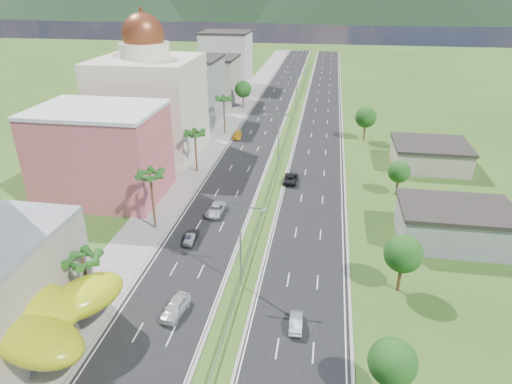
% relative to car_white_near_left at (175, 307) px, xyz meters
% --- Properties ---
extents(ground, '(500.00, 500.00, 0.00)m').
position_rel_car_white_near_left_xyz_m(ground, '(6.28, -3.58, -0.89)').
color(ground, '#2D5119').
rests_on(ground, ground).
extents(road_left, '(11.00, 260.00, 0.04)m').
position_rel_car_white_near_left_xyz_m(road_left, '(-1.22, 86.42, -0.87)').
color(road_left, black).
rests_on(road_left, ground).
extents(road_right, '(11.00, 260.00, 0.04)m').
position_rel_car_white_near_left_xyz_m(road_right, '(13.78, 86.42, -0.87)').
color(road_right, black).
rests_on(road_right, ground).
extents(sidewalk_left, '(7.00, 260.00, 0.12)m').
position_rel_car_white_near_left_xyz_m(sidewalk_left, '(-10.72, 86.42, -0.83)').
color(sidewalk_left, gray).
rests_on(sidewalk_left, ground).
extents(median_guardrail, '(0.10, 216.06, 0.76)m').
position_rel_car_white_near_left_xyz_m(median_guardrail, '(6.28, 68.41, -0.27)').
color(median_guardrail, gray).
rests_on(median_guardrail, ground).
extents(streetlight_median_b, '(6.04, 0.25, 11.00)m').
position_rel_car_white_near_left_xyz_m(streetlight_median_b, '(6.28, 6.42, 5.86)').
color(streetlight_median_b, gray).
rests_on(streetlight_median_b, ground).
extents(streetlight_median_c, '(6.04, 0.25, 11.00)m').
position_rel_car_white_near_left_xyz_m(streetlight_median_c, '(6.28, 46.42, 5.86)').
color(streetlight_median_c, gray).
rests_on(streetlight_median_c, ground).
extents(streetlight_median_d, '(6.04, 0.25, 11.00)m').
position_rel_car_white_near_left_xyz_m(streetlight_median_d, '(6.28, 91.42, 5.86)').
color(streetlight_median_d, gray).
rests_on(streetlight_median_d, ground).
extents(streetlight_median_e, '(6.04, 0.25, 11.00)m').
position_rel_car_white_near_left_xyz_m(streetlight_median_e, '(6.28, 136.42, 5.86)').
color(streetlight_median_e, gray).
rests_on(streetlight_median_e, ground).
extents(lime_canopy, '(18.00, 15.00, 7.40)m').
position_rel_car_white_near_left_xyz_m(lime_canopy, '(-13.72, -7.58, 4.10)').
color(lime_canopy, '#B6C012').
rests_on(lime_canopy, ground).
extents(pink_shophouse, '(20.00, 15.00, 15.00)m').
position_rel_car_white_near_left_xyz_m(pink_shophouse, '(-21.72, 28.42, 6.61)').
color(pink_shophouse, '#D35B56').
rests_on(pink_shophouse, ground).
extents(domed_building, '(20.00, 20.00, 28.70)m').
position_rel_car_white_near_left_xyz_m(domed_building, '(-21.72, 51.42, 10.47)').
color(domed_building, beige).
rests_on(domed_building, ground).
extents(midrise_grey, '(16.00, 15.00, 16.00)m').
position_rel_car_white_near_left_xyz_m(midrise_grey, '(-20.72, 76.42, 7.11)').
color(midrise_grey, gray).
rests_on(midrise_grey, ground).
extents(midrise_beige, '(16.00, 15.00, 13.00)m').
position_rel_car_white_near_left_xyz_m(midrise_beige, '(-20.72, 98.42, 5.61)').
color(midrise_beige, '#A69888').
rests_on(midrise_beige, ground).
extents(midrise_white, '(16.00, 15.00, 18.00)m').
position_rel_car_white_near_left_xyz_m(midrise_white, '(-20.72, 121.42, 8.11)').
color(midrise_white, silver).
rests_on(midrise_white, ground).
extents(shed_near, '(15.00, 10.00, 5.00)m').
position_rel_car_white_near_left_xyz_m(shed_near, '(34.28, 21.42, 1.61)').
color(shed_near, gray).
rests_on(shed_near, ground).
extents(shed_far, '(14.00, 12.00, 4.40)m').
position_rel_car_white_near_left_xyz_m(shed_far, '(36.28, 51.42, 1.31)').
color(shed_far, '#A69888').
rests_on(shed_far, ground).
extents(palm_tree_b, '(3.60, 3.60, 8.10)m').
position_rel_car_white_near_left_xyz_m(palm_tree_b, '(-9.22, -1.58, 6.17)').
color(palm_tree_b, '#47301C').
rests_on(palm_tree_b, ground).
extents(palm_tree_c, '(3.60, 3.60, 9.60)m').
position_rel_car_white_near_left_xyz_m(palm_tree_c, '(-9.22, 18.42, 7.61)').
color(palm_tree_c, '#47301C').
rests_on(palm_tree_c, ground).
extents(palm_tree_d, '(3.60, 3.60, 8.60)m').
position_rel_car_white_near_left_xyz_m(palm_tree_d, '(-9.22, 41.42, 6.65)').
color(palm_tree_d, '#47301C').
rests_on(palm_tree_d, ground).
extents(palm_tree_e, '(3.60, 3.60, 9.40)m').
position_rel_car_white_near_left_xyz_m(palm_tree_e, '(-9.22, 66.42, 7.42)').
color(palm_tree_e, '#47301C').
rests_on(palm_tree_e, ground).
extents(leafy_tree_lfar, '(4.90, 4.90, 8.05)m').
position_rel_car_white_near_left_xyz_m(leafy_tree_lfar, '(-9.22, 91.42, 4.69)').
color(leafy_tree_lfar, '#47301C').
rests_on(leafy_tree_lfar, ground).
extents(leafy_tree_ra, '(4.20, 4.20, 6.90)m').
position_rel_car_white_near_left_xyz_m(leafy_tree_ra, '(22.28, -8.58, 3.89)').
color(leafy_tree_ra, '#47301C').
rests_on(leafy_tree_ra, ground).
extents(leafy_tree_rb, '(4.55, 4.55, 7.47)m').
position_rel_car_white_near_left_xyz_m(leafy_tree_rb, '(25.28, 8.42, 4.29)').
color(leafy_tree_rb, '#47301C').
rests_on(leafy_tree_rb, ground).
extents(leafy_tree_rc, '(3.85, 3.85, 6.33)m').
position_rel_car_white_near_left_xyz_m(leafy_tree_rc, '(28.28, 36.42, 3.48)').
color(leafy_tree_rc, '#47301C').
rests_on(leafy_tree_rc, ground).
extents(leafy_tree_rd, '(4.90, 4.90, 8.05)m').
position_rel_car_white_near_left_xyz_m(leafy_tree_rd, '(24.28, 66.42, 4.69)').
color(leafy_tree_rd, '#47301C').
rests_on(leafy_tree_rd, ground).
extents(mountain_ridge, '(860.00, 140.00, 90.00)m').
position_rel_car_white_near_left_xyz_m(mountain_ridge, '(66.28, 446.42, -0.89)').
color(mountain_ridge, black).
rests_on(mountain_ridge, ground).
extents(car_white_near_left, '(2.67, 5.21, 1.70)m').
position_rel_car_white_near_left_xyz_m(car_white_near_left, '(0.00, 0.00, 0.00)').
color(car_white_near_left, silver).
rests_on(car_white_near_left, road_left).
extents(car_dark_left, '(1.62, 4.17, 1.35)m').
position_rel_car_white_near_left_xyz_m(car_dark_left, '(-2.72, 15.35, -0.17)').
color(car_dark_left, black).
rests_on(car_dark_left, road_left).
extents(car_silver_mid_left, '(2.81, 5.48, 1.48)m').
position_rel_car_white_near_left_xyz_m(car_silver_mid_left, '(-1.24, 24.40, -0.11)').
color(car_silver_mid_left, '#B2B6BB').
rests_on(car_silver_mid_left, road_left).
extents(car_yellow_far_left, '(2.36, 4.88, 1.37)m').
position_rel_car_white_near_left_xyz_m(car_yellow_far_left, '(-5.49, 63.67, -0.16)').
color(car_yellow_far_left, gold).
rests_on(car_yellow_far_left, road_left).
extents(car_silver_right, '(1.53, 4.02, 1.31)m').
position_rel_car_white_near_left_xyz_m(car_silver_right, '(13.57, -0.09, -0.20)').
color(car_silver_right, '#ADB1B5').
rests_on(car_silver_right, road_right).
extents(car_dark_far_right, '(2.71, 5.55, 1.52)m').
position_rel_car_white_near_left_xyz_m(car_dark_far_right, '(9.48, 39.12, -0.09)').
color(car_dark_far_right, black).
rests_on(car_dark_far_right, road_right).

